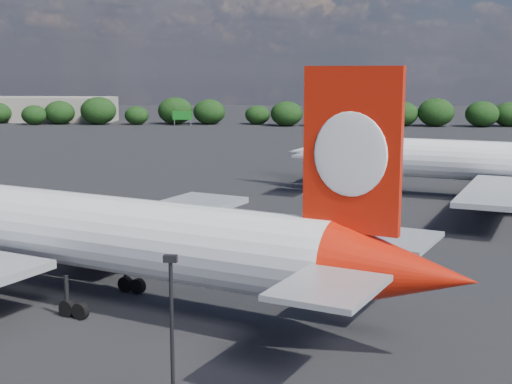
{
  "coord_description": "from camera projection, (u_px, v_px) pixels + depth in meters",
  "views": [
    {
      "loc": [
        19.55,
        -37.86,
        16.53
      ],
      "look_at": [
        16.0,
        12.0,
        8.0
      ],
      "focal_mm": 50.0,
      "sensor_mm": 36.0,
      "label": 1
    }
  ],
  "objects": [
    {
      "name": "apron_lamp_post",
      "position": [
        172.0,
        353.0,
        28.67
      ],
      "size": [
        0.55,
        0.3,
        9.37
      ],
      "color": "black",
      "rests_on": "ground"
    },
    {
      "name": "china_southern_airliner",
      "position": [
        478.0,
        162.0,
        91.05
      ],
      "size": [
        48.61,
        46.73,
        16.37
      ],
      "color": "white",
      "rests_on": "ground"
    },
    {
      "name": "billboard_yellow",
      "position": [
        282.0,
        112.0,
        218.84
      ],
      "size": [
        5.0,
        0.3,
        5.5
      ],
      "color": "yellow",
      "rests_on": "ground"
    },
    {
      "name": "ground",
      "position": [
        167.0,
        189.0,
        100.37
      ],
      "size": [
        500.0,
        500.0,
        0.0
      ],
      "primitive_type": "plane",
      "color": "black",
      "rests_on": "ground"
    },
    {
      "name": "terminal_building",
      "position": [
        49.0,
        109.0,
        234.04
      ],
      "size": [
        42.0,
        16.0,
        8.0
      ],
      "color": "gray",
      "rests_on": "ground"
    },
    {
      "name": "highway_sign",
      "position": [
        182.0,
        116.0,
        215.16
      ],
      "size": [
        6.0,
        0.3,
        4.5
      ],
      "color": "#14671B",
      "rests_on": "ground"
    },
    {
      "name": "qantas_airliner",
      "position": [
        92.0,
        234.0,
        50.54
      ],
      "size": [
        49.04,
        47.26,
        16.8
      ],
      "color": "white",
      "rests_on": "ground"
    },
    {
      "name": "horizon_treeline",
      "position": [
        269.0,
        113.0,
        217.41
      ],
      "size": [
        205.66,
        15.34,
        9.19
      ],
      "color": "black",
      "rests_on": "ground"
    }
  ]
}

